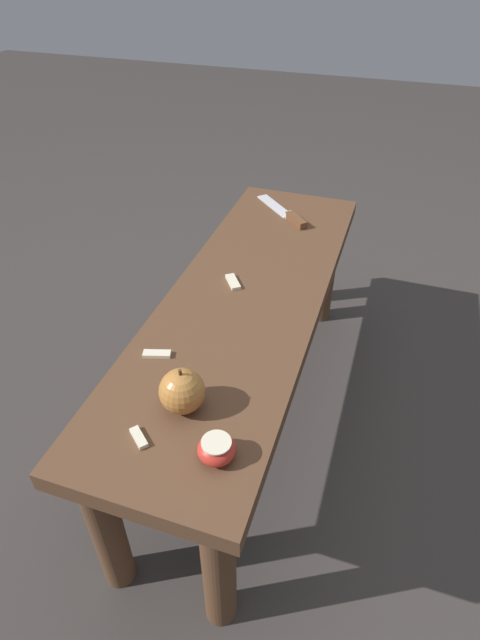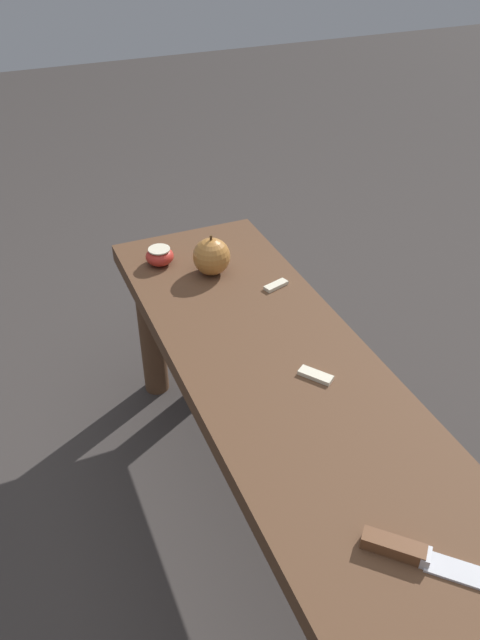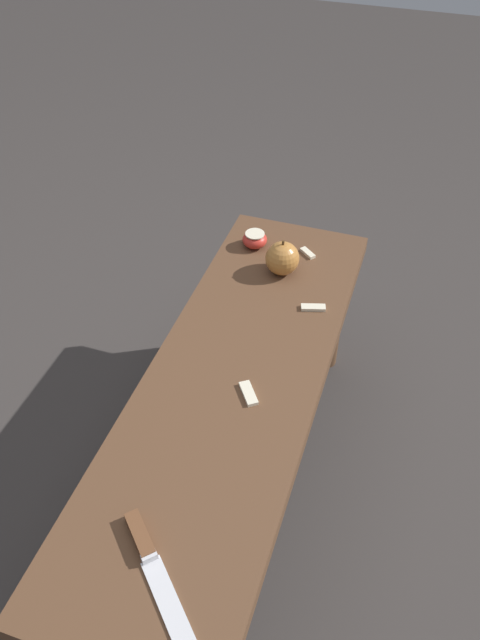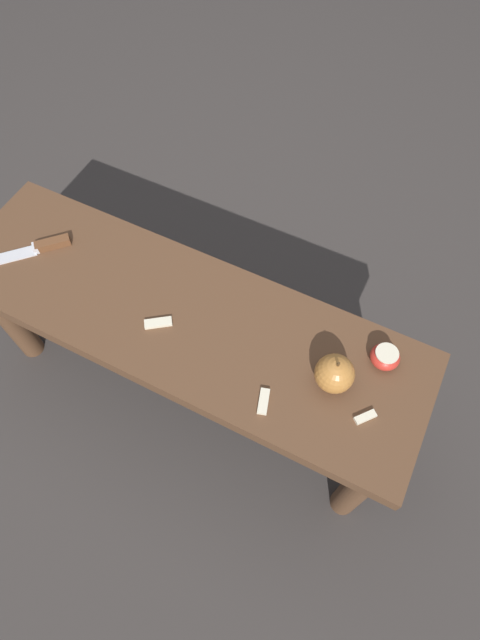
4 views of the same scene
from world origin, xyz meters
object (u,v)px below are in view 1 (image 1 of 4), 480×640
Objects in this scene: wooden_bench at (246,320)px; apple_cut at (217,449)px; knife at (288,215)px; apple_whole at (180,391)px.

wooden_bench is 0.46m from apple_cut.
apple_cut is (0.44, 0.09, 0.10)m from wooden_bench.
knife is 3.07× the size of apple_cut.
apple_whole reaches higher than knife.
apple_whole is 1.47× the size of apple_cut.
apple_whole is at bearing -0.49° from wooden_bench.
apple_whole reaches higher than wooden_bench.
apple_cut is at bearing 140.71° from knife.
apple_whole reaches higher than apple_cut.
knife is at bearing -173.68° from apple_cut.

